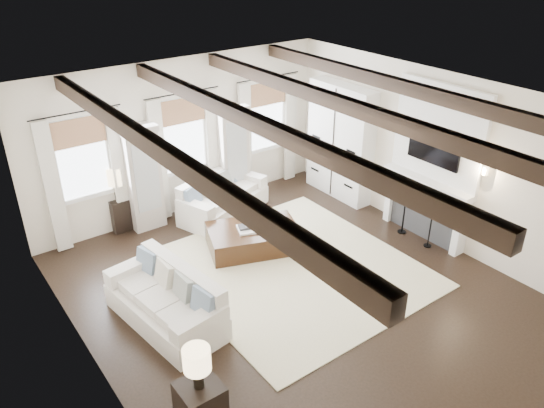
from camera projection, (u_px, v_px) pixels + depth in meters
ground at (297, 293)px, 8.77m from camera, size 7.50×7.50×0.00m
room_shell at (301, 160)px, 8.93m from camera, size 6.54×7.54×3.22m
area_rug at (294, 268)px, 9.38m from camera, size 3.86×4.15×0.02m
sofa_back at (221, 199)px, 11.07m from camera, size 2.16×1.48×0.85m
sofa_left at (168, 302)px, 8.00m from camera, size 1.18×2.14×0.87m
ottoman at (253, 238)px, 9.89m from camera, size 1.90×1.54×0.43m
tray at (251, 228)px, 9.75m from camera, size 0.60×0.53×0.04m
book_lower at (246, 227)px, 9.72m from camera, size 0.31×0.28×0.04m
book_upper at (251, 224)px, 9.74m from camera, size 0.27×0.24×0.03m
side_table_front at (200, 401)px, 6.44m from camera, size 0.51×0.51×0.51m
lamp_front at (197, 362)px, 6.14m from camera, size 0.33×0.33×0.58m
side_table_back at (121, 213)px, 10.53m from camera, size 0.44×0.44×0.66m
lamp_back at (115, 177)px, 10.16m from camera, size 0.40×0.40×0.68m
candlestick_near at (430, 232)px, 9.92m from camera, size 0.15×0.15×0.72m
candlestick_far at (404, 217)px, 10.36m from camera, size 0.17×0.17×0.82m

